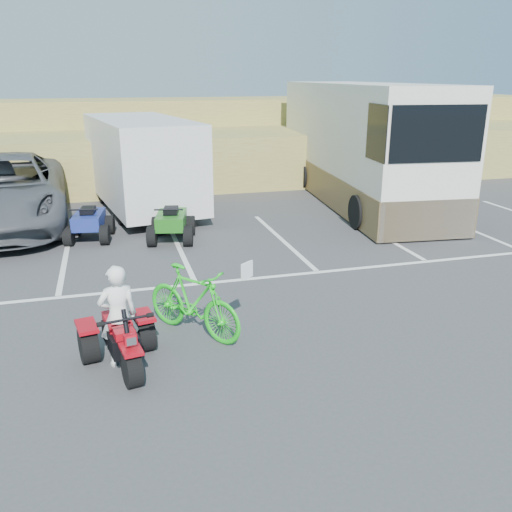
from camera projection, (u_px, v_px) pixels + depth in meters
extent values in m
plane|color=#3D3D40|center=(220.00, 335.00, 8.97)|extent=(100.00, 100.00, 0.00)
cube|color=white|center=(66.00, 257.00, 12.87)|extent=(0.12, 5.00, 0.01)
cube|color=white|center=(179.00, 248.00, 13.55)|extent=(0.12, 5.00, 0.01)
cube|color=white|center=(282.00, 239.00, 14.23)|extent=(0.12, 5.00, 0.01)
cube|color=white|center=(375.00, 232.00, 14.91)|extent=(0.12, 5.00, 0.01)
cube|color=white|center=(460.00, 225.00, 15.58)|extent=(0.12, 5.00, 0.01)
cube|color=white|center=(196.00, 284.00, 11.17)|extent=(28.00, 0.12, 0.01)
cube|color=olive|center=(147.00, 158.00, 21.46)|extent=(40.00, 6.00, 2.00)
cube|color=olive|center=(140.00, 125.00, 24.35)|extent=(40.00, 4.00, 2.20)
imported|color=white|center=(118.00, 316.00, 7.86)|extent=(0.62, 0.47, 1.55)
imported|color=#14BF19|center=(193.00, 301.00, 8.83)|extent=(1.65, 1.88, 1.18)
imported|color=#4C4F54|center=(3.00, 192.00, 15.23)|extent=(3.78, 7.35, 1.98)
cube|color=silver|center=(142.00, 160.00, 16.91)|extent=(3.43, 6.43, 2.55)
cylinder|color=black|center=(144.00, 199.00, 17.29)|extent=(2.33, 1.08, 0.71)
cube|color=silver|center=(359.00, 142.00, 18.29)|extent=(3.66, 10.79, 3.81)
cube|color=brown|center=(357.00, 182.00, 18.73)|extent=(3.72, 10.79, 1.06)
cube|color=black|center=(438.00, 134.00, 13.07)|extent=(2.42, 0.26, 1.38)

